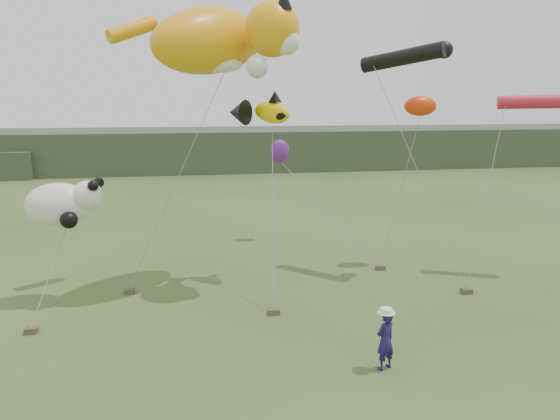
{
  "coord_description": "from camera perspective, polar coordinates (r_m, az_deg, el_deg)",
  "views": [
    {
      "loc": [
        -3.84,
        -13.17,
        7.14
      ],
      "look_at": [
        -1.02,
        3.0,
        3.79
      ],
      "focal_mm": 35.0,
      "sensor_mm": 36.0,
      "label": 1
    }
  ],
  "objects": [
    {
      "name": "sandbag_anchors",
      "position": [
        20.11,
        -1.33,
        -8.97
      ],
      "size": [
        15.48,
        4.56,
        0.19
      ],
      "color": "brown",
      "rests_on": "ground"
    },
    {
      "name": "tube_kites",
      "position": [
        23.55,
        18.34,
        13.41
      ],
      "size": [
        8.29,
        3.42,
        2.64
      ],
      "color": "black",
      "rests_on": "ground"
    },
    {
      "name": "headland",
      "position": [
        58.1,
        -9.18,
        6.24
      ],
      "size": [
        90.0,
        13.0,
        4.0
      ],
      "color": "#2D3D28",
      "rests_on": "ground"
    },
    {
      "name": "misc_kites",
      "position": [
        25.56,
        7.62,
        8.51
      ],
      "size": [
        6.37,
        5.82,
        3.33
      ],
      "color": "#EE3409",
      "rests_on": "ground"
    },
    {
      "name": "cat_kite",
      "position": [
        20.9,
        -5.96,
        17.31
      ],
      "size": [
        6.96,
        5.37,
        3.14
      ],
      "color": "orange",
      "rests_on": "ground"
    },
    {
      "name": "festival_attendant",
      "position": [
        15.23,
        10.94,
        -13.23
      ],
      "size": [
        0.71,
        0.61,
        1.63
      ],
      "primitive_type": "imported",
      "rotation": [
        0.0,
        0.0,
        3.58
      ],
      "color": "#1B154E",
      "rests_on": "ground"
    },
    {
      "name": "panda_kite",
      "position": [
        20.58,
        -21.67,
        0.64
      ],
      "size": [
        2.71,
        1.75,
        1.68
      ],
      "color": "white",
      "rests_on": "ground"
    },
    {
      "name": "ground",
      "position": [
        15.46,
        5.87,
        -16.03
      ],
      "size": [
        120.0,
        120.0,
        0.0
      ],
      "primitive_type": "plane",
      "color": "#385123",
      "rests_on": "ground"
    },
    {
      "name": "fish_kite",
      "position": [
        21.53,
        -2.16,
        10.23
      ],
      "size": [
        2.77,
        1.81,
        1.34
      ],
      "color": "#FFD804",
      "rests_on": "ground"
    }
  ]
}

